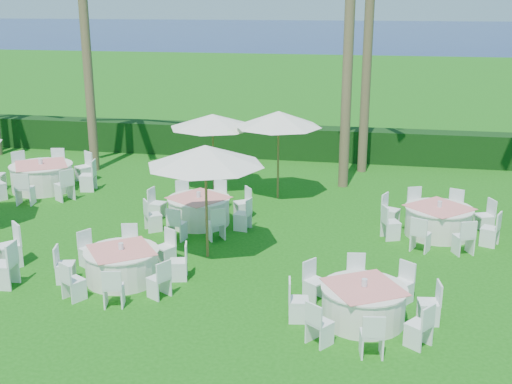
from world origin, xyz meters
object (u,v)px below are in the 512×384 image
at_px(umbrella_b, 205,155).
at_px(umbrella_c, 213,121).
at_px(umbrella_d, 279,119).
at_px(banquet_table_c, 363,303).
at_px(banquet_table_d, 42,176).
at_px(banquet_table_f, 438,220).
at_px(banquet_table_e, 199,210).
at_px(banquet_table_b, 122,264).

height_order(umbrella_b, umbrella_c, umbrella_b).
bearing_deg(umbrella_d, banquet_table_c, -69.29).
bearing_deg(banquet_table_d, banquet_table_f, -8.58).
xyz_separation_m(banquet_table_e, banquet_table_f, (6.31, 0.32, 0.01)).
bearing_deg(banquet_table_e, banquet_table_d, 159.65).
bearing_deg(banquet_table_c, banquet_table_b, 170.31).
bearing_deg(umbrella_c, umbrella_d, -14.52).
height_order(banquet_table_c, umbrella_c, umbrella_c).
height_order(banquet_table_d, umbrella_d, umbrella_d).
distance_m(banquet_table_f, umbrella_c, 7.58).
xyz_separation_m(banquet_table_c, umbrella_b, (-3.73, 2.54, 2.09)).
bearing_deg(banquet_table_f, banquet_table_e, -177.08).
distance_m(banquet_table_e, umbrella_b, 3.14).
height_order(banquet_table_e, umbrella_d, umbrella_d).
relative_size(banquet_table_b, umbrella_b, 1.02).
height_order(banquet_table_b, banquet_table_f, banquet_table_f).
bearing_deg(banquet_table_e, umbrella_b, -69.44).
bearing_deg(banquet_table_c, banquet_table_e, 133.83).
height_order(banquet_table_d, umbrella_b, umbrella_b).
height_order(banquet_table_c, banquet_table_f, banquet_table_f).
height_order(banquet_table_c, umbrella_b, umbrella_b).
bearing_deg(banquet_table_d, banquet_table_e, -20.35).
xyz_separation_m(umbrella_b, umbrella_d, (0.91, 4.92, -0.01)).
height_order(banquet_table_b, umbrella_d, umbrella_d).
relative_size(banquet_table_d, umbrella_c, 1.25).
relative_size(banquet_table_c, banquet_table_f, 0.97).
distance_m(banquet_table_c, banquet_table_d, 12.42).
height_order(banquet_table_d, umbrella_c, umbrella_c).
relative_size(banquet_table_c, banquet_table_e, 0.96).
xyz_separation_m(banquet_table_d, banquet_table_f, (12.09, -1.82, -0.05)).
xyz_separation_m(banquet_table_c, umbrella_c, (-4.99, 8.02, 1.85)).
bearing_deg(banquet_table_d, banquet_table_b, -49.35).
distance_m(banquet_table_b, banquet_table_c, 5.26).
distance_m(banquet_table_b, umbrella_c, 7.37).
distance_m(banquet_table_d, umbrella_b, 8.17).
relative_size(banquet_table_d, banquet_table_e, 1.15).
distance_m(banquet_table_c, banquet_table_e, 6.57).
xyz_separation_m(banquet_table_b, umbrella_d, (2.37, 6.57, 2.09)).
relative_size(umbrella_c, umbrella_d, 1.01).
bearing_deg(banquet_table_e, banquet_table_b, -99.30).
relative_size(banquet_table_c, umbrella_c, 1.04).
bearing_deg(banquet_table_f, umbrella_c, 156.35).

